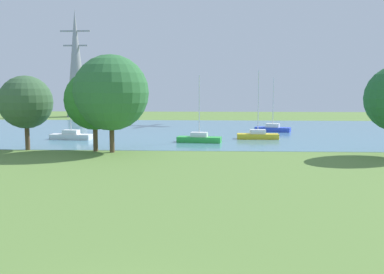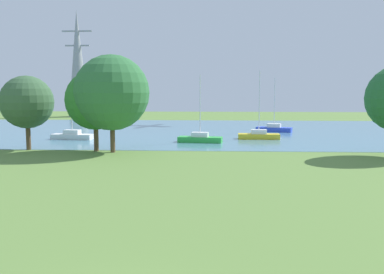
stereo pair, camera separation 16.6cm
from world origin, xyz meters
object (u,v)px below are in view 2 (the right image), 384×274
at_px(tree_mid_shore, 95,100).
at_px(electricity_pylon, 78,64).
at_px(sailboat_green, 200,138).
at_px(tree_east_near, 112,93).
at_px(sailboat_blue, 274,128).
at_px(tree_west_far, 27,102).
at_px(sailboat_yellow, 259,135).
at_px(sailboat_white, 72,136).

height_order(tree_mid_shore, electricity_pylon, electricity_pylon).
xyz_separation_m(sailboat_green, tree_mid_shore, (-9.55, -7.09, 4.33)).
distance_m(sailboat_green, tree_east_near, 12.13).
height_order(sailboat_blue, tree_mid_shore, tree_mid_shore).
bearing_deg(tree_west_far, sailboat_blue, 36.04).
height_order(sailboat_yellow, tree_west_far, sailboat_yellow).
xyz_separation_m(sailboat_yellow, electricity_pylon, (-34.40, 40.19, 10.83)).
xyz_separation_m(sailboat_blue, tree_mid_shore, (-19.30, -19.53, 4.33)).
relative_size(sailboat_white, electricity_pylon, 0.24).
height_order(sailboat_yellow, tree_east_near, tree_east_near).
bearing_deg(sailboat_white, tree_mid_shore, -59.33).
bearing_deg(tree_west_far, sailboat_yellow, 23.57).
distance_m(sailboat_yellow, tree_mid_shore, 19.95).
bearing_deg(sailboat_green, electricity_pylon, 122.29).
distance_m(sailboat_white, tree_mid_shore, 11.51).
bearing_deg(sailboat_green, tree_mid_shore, -143.39).
height_order(sailboat_green, tree_east_near, tree_east_near).
distance_m(sailboat_white, tree_east_near, 13.22).
bearing_deg(electricity_pylon, tree_west_far, -77.33).
bearing_deg(sailboat_yellow, sailboat_blue, 71.47).
relative_size(sailboat_white, sailboat_green, 0.75).
relative_size(sailboat_white, sailboat_yellow, 0.69).
bearing_deg(tree_west_far, electricity_pylon, 102.67).
relative_size(tree_mid_shore, tree_east_near, 0.85).
relative_size(sailboat_white, tree_west_far, 0.77).
distance_m(sailboat_blue, tree_west_far, 32.51).
bearing_deg(electricity_pylon, sailboat_green, -57.71).
xyz_separation_m(sailboat_blue, tree_west_far, (-26.08, -18.97, 4.11)).
bearing_deg(electricity_pylon, tree_east_near, -68.96).
bearing_deg(electricity_pylon, sailboat_blue, -39.93).
relative_size(sailboat_green, tree_east_near, 0.82).
distance_m(sailboat_green, electricity_pylon, 52.85).
xyz_separation_m(sailboat_blue, tree_east_near, (-17.55, -20.25, 5.02)).
relative_size(sailboat_blue, tree_east_near, 0.82).
bearing_deg(sailboat_white, sailboat_green, -7.88).
relative_size(sailboat_green, electricity_pylon, 0.32).
height_order(tree_west_far, electricity_pylon, electricity_pylon).
bearing_deg(tree_mid_shore, sailboat_green, 36.61).
height_order(sailboat_green, tree_mid_shore, tree_mid_shore).
distance_m(tree_east_near, electricity_pylon, 55.53).
xyz_separation_m(tree_west_far, electricity_pylon, (-11.30, 50.27, 6.73)).
bearing_deg(tree_mid_shore, tree_east_near, -22.49).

